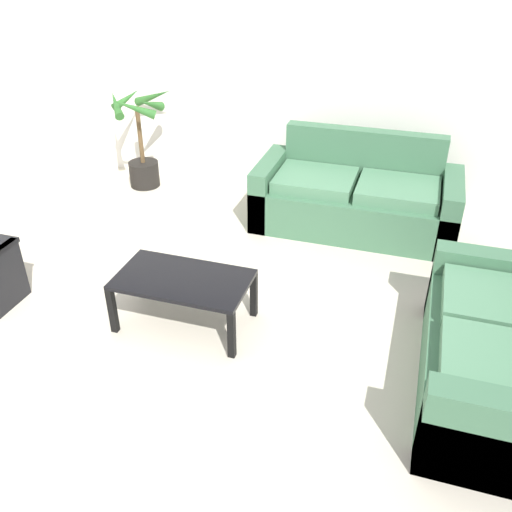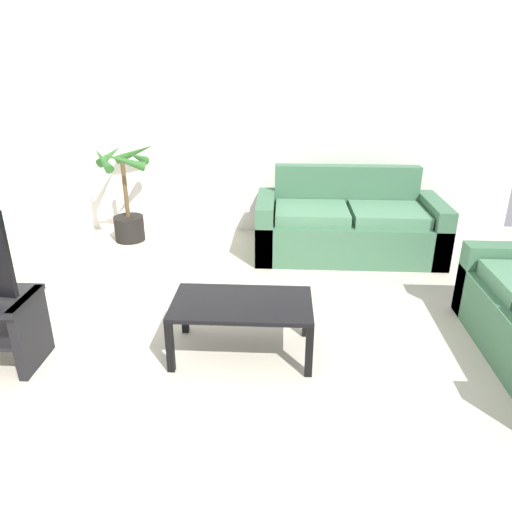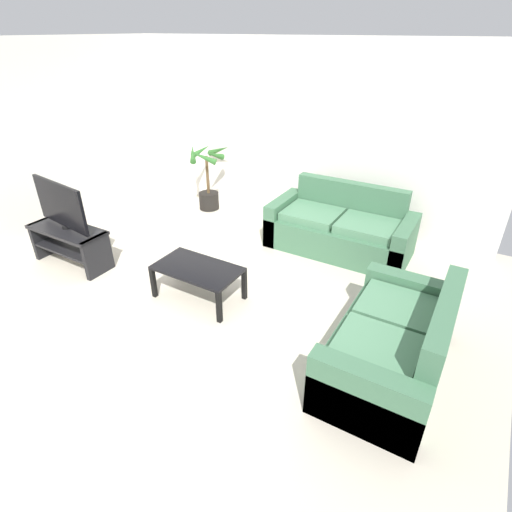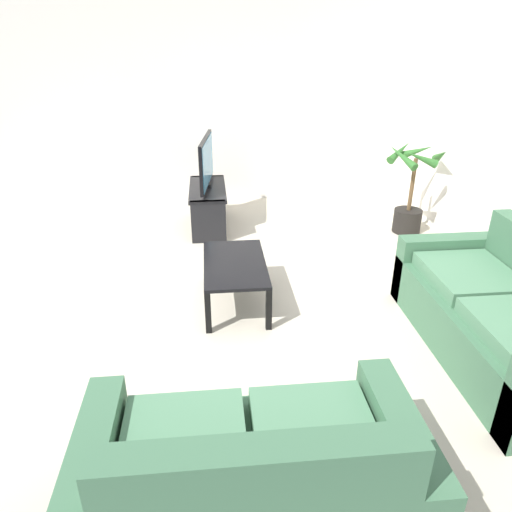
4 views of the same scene
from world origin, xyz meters
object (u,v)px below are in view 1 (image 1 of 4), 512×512
Objects in this scene: potted_palm at (142,147)px; couch_loveseat at (504,356)px; coffee_table at (183,284)px; couch_main at (356,199)px.

couch_loveseat is at bearing -31.56° from potted_palm.
couch_loveseat is 4.39m from potted_palm.
coffee_table is 0.88× the size of potted_palm.
couch_loveseat is 1.68× the size of coffee_table.
couch_loveseat is 1.47× the size of potted_palm.
potted_palm is at bearing 123.92° from coffee_table.
couch_main is at bearing -6.13° from potted_palm.
couch_main is 1.18× the size of couch_loveseat.
potted_palm is at bearing 148.44° from couch_loveseat.
potted_palm reaches higher than couch_main.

